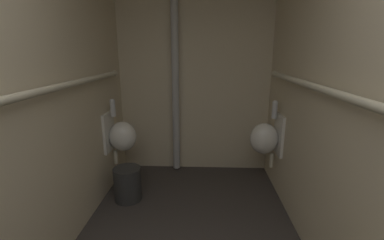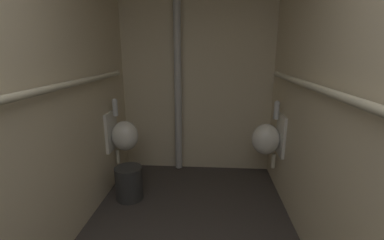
{
  "view_description": "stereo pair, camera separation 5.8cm",
  "coord_description": "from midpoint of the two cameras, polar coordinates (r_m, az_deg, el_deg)",
  "views": [
    {
      "loc": [
        0.12,
        -0.11,
        1.54
      ],
      "look_at": [
        0.02,
        2.04,
        0.97
      ],
      "focal_mm": 24.52,
      "sensor_mm": 36.0,
      "label": 1
    },
    {
      "loc": [
        0.17,
        -0.11,
        1.54
      ],
      "look_at": [
        0.02,
        2.04,
        0.97
      ],
      "focal_mm": 24.52,
      "sensor_mm": 36.0,
      "label": 2
    }
  ],
  "objects": [
    {
      "name": "wall_left",
      "position": [
        2.06,
        -30.75,
        6.03
      ],
      "size": [
        0.06,
        3.32,
        2.6
      ],
      "primitive_type": "cube",
      "color": "beige",
      "rests_on": "ground"
    },
    {
      "name": "wall_right",
      "position": [
        1.92,
        28.47,
        5.81
      ],
      "size": [
        0.06,
        3.32,
        2.6
      ],
      "primitive_type": "cube",
      "color": "beige",
      "rests_on": "ground"
    },
    {
      "name": "wall_back",
      "position": [
        3.36,
        0.06,
        10.67
      ],
      "size": [
        2.02,
        0.06,
        2.6
      ],
      "primitive_type": "cube",
      "color": "beige",
      "rests_on": "ground"
    },
    {
      "name": "urinal_left_mid",
      "position": [
        3.05,
        -15.75,
        -3.22
      ],
      "size": [
        0.32,
        0.3,
        0.76
      ],
      "color": "silver"
    },
    {
      "name": "urinal_right_mid",
      "position": [
        2.96,
        15.27,
        -3.71
      ],
      "size": [
        0.32,
        0.3,
        0.76
      ],
      "color": "silver"
    },
    {
      "name": "supply_pipe_left",
      "position": [
        2.02,
        -28.46,
        6.12
      ],
      "size": [
        0.06,
        2.52,
        0.06
      ],
      "color": "beige"
    },
    {
      "name": "supply_pipe_right",
      "position": [
        1.88,
        26.07,
        5.86
      ],
      "size": [
        0.06,
        2.54,
        0.06
      ],
      "color": "beige"
    },
    {
      "name": "standpipe_back_wall",
      "position": [
        3.26,
        -4.19,
        10.51
      ],
      "size": [
        0.09,
        0.09,
        2.55
      ],
      "primitive_type": "cylinder",
      "color": "#B2B2B2",
      "rests_on": "ground"
    },
    {
      "name": "waste_bin",
      "position": [
        2.94,
        -14.38,
        -13.29
      ],
      "size": [
        0.29,
        0.29,
        0.36
      ],
      "primitive_type": "cylinder",
      "color": "#2D2D2D",
      "rests_on": "ground"
    }
  ]
}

